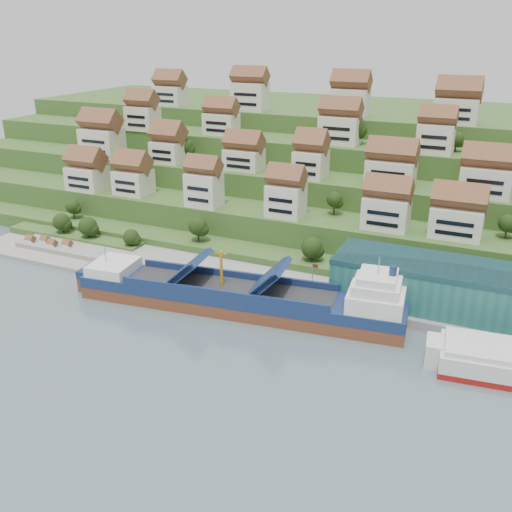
% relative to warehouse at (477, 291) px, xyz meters
% --- Properties ---
extents(ground, '(300.00, 300.00, 0.00)m').
position_rel_warehouse_xyz_m(ground, '(-52.00, -17.00, -7.20)').
color(ground, slate).
rests_on(ground, ground).
extents(quay, '(180.00, 14.00, 2.20)m').
position_rel_warehouse_xyz_m(quay, '(-32.00, -2.00, -6.10)').
color(quay, gray).
rests_on(quay, ground).
extents(pebble_beach, '(45.00, 20.00, 1.00)m').
position_rel_warehouse_xyz_m(pebble_beach, '(-110.00, -5.00, -6.70)').
color(pebble_beach, gray).
rests_on(pebble_beach, ground).
extents(hillside, '(260.00, 128.00, 31.00)m').
position_rel_warehouse_xyz_m(hillside, '(-52.00, 86.55, 3.46)').
color(hillside, '#2D4C1E').
rests_on(hillside, ground).
extents(hillside_village, '(155.31, 64.06, 29.62)m').
position_rel_warehouse_xyz_m(hillside_village, '(-51.39, 43.38, 17.11)').
color(hillside_village, silver).
rests_on(hillside_village, ground).
extents(hillside_trees, '(133.52, 62.30, 31.25)m').
position_rel_warehouse_xyz_m(hillside_trees, '(-60.92, 32.07, 11.32)').
color(hillside_trees, '#213812').
rests_on(hillside_trees, ground).
extents(warehouse, '(60.00, 15.00, 10.00)m').
position_rel_warehouse_xyz_m(warehouse, '(0.00, 0.00, 0.00)').
color(warehouse, '#256660').
rests_on(warehouse, quay).
extents(flagpole, '(1.28, 0.16, 8.00)m').
position_rel_warehouse_xyz_m(flagpole, '(-33.89, -7.00, -0.32)').
color(flagpole, gray).
rests_on(flagpole, quay).
extents(beach_huts, '(14.40, 3.70, 2.20)m').
position_rel_warehouse_xyz_m(beach_huts, '(-112.00, -6.25, -5.10)').
color(beach_huts, white).
rests_on(beach_huts, pebble_beach).
extents(cargo_ship, '(74.12, 19.94, 16.19)m').
position_rel_warehouse_xyz_m(cargo_ship, '(-46.20, -15.58, -4.07)').
color(cargo_ship, brown).
rests_on(cargo_ship, ground).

